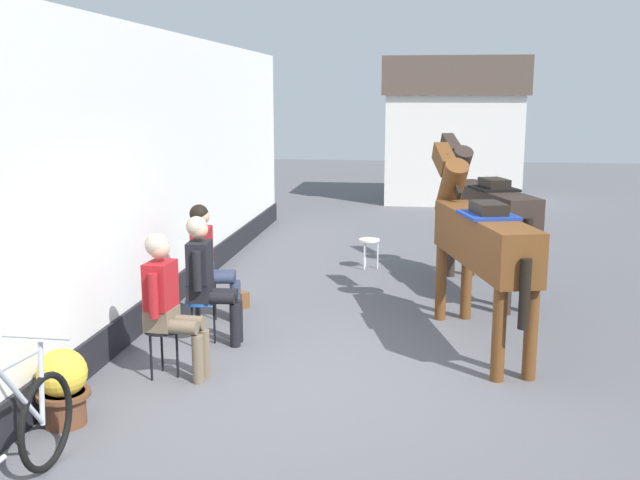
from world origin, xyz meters
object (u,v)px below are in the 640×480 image
object	(u,v)px
saddled_horse_near	(480,237)
spare_stool_white	(369,243)
seated_visitor_far	(208,256)
flower_planter_near	(63,386)
leaning_bicycle	(4,451)
satchel_bag	(240,298)
saddled_horse_far	(486,207)
seated_visitor_middle	(206,273)
seated_visitor_near	(167,298)

from	to	relation	value
saddled_horse_near	spare_stool_white	world-z (taller)	saddled_horse_near
seated_visitor_far	flower_planter_near	size ratio (longest dim) A/B	2.17
leaning_bicycle	satchel_bag	distance (m)	4.77
saddled_horse_near	saddled_horse_far	world-z (taller)	same
seated_visitor_middle	spare_stool_white	size ratio (longest dim) A/B	3.02
seated_visitor_far	flower_planter_near	distance (m)	2.97
seated_visitor_near	seated_visitor_far	world-z (taller)	same
seated_visitor_near	flower_planter_near	world-z (taller)	seated_visitor_near
satchel_bag	leaning_bicycle	bearing A→B (deg)	127.92
saddled_horse_near	spare_stool_white	size ratio (longest dim) A/B	6.38
flower_planter_near	satchel_bag	xyz separation A→B (m)	(0.57, 3.53, -0.23)
saddled_horse_far	seated_visitor_near	bearing A→B (deg)	-131.21
seated_visitor_middle	leaning_bicycle	size ratio (longest dim) A/B	0.79
saddled_horse_near	leaning_bicycle	xyz separation A→B (m)	(-3.23, -3.76, -0.76)
saddled_horse_far	spare_stool_white	size ratio (longest dim) A/B	6.28
spare_stool_white	seated_visitor_far	bearing A→B (deg)	-120.17
seated_visitor_near	seated_visitor_far	bearing A→B (deg)	94.70
saddled_horse_near	flower_planter_near	distance (m)	4.36
spare_stool_white	satchel_bag	world-z (taller)	spare_stool_white
seated_visitor_middle	seated_visitor_far	world-z (taller)	same
seated_visitor_far	leaning_bicycle	xyz separation A→B (m)	(-0.14, -4.13, -0.38)
seated_visitor_far	saddled_horse_far	size ratio (longest dim) A/B	0.48
seated_visitor_near	seated_visitor_middle	bearing A→B (deg)	85.59
spare_stool_white	seated_visitor_near	bearing A→B (deg)	-108.09
seated_visitor_near	satchel_bag	distance (m)	2.51
flower_planter_near	spare_stool_white	world-z (taller)	flower_planter_near
flower_planter_near	seated_visitor_near	bearing A→B (deg)	65.57
seated_visitor_middle	flower_planter_near	size ratio (longest dim) A/B	2.17
seated_visitor_far	saddled_horse_far	distance (m)	3.81
seated_visitor_near	saddled_horse_far	bearing A→B (deg)	48.79
seated_visitor_middle	saddled_horse_near	size ratio (longest dim) A/B	0.47
seated_visitor_middle	spare_stool_white	distance (m)	4.02
seated_visitor_near	seated_visitor_far	xyz separation A→B (m)	(-0.15, 1.81, 0.00)
seated_visitor_far	seated_visitor_near	bearing A→B (deg)	-85.30
saddled_horse_far	satchel_bag	distance (m)	3.50
seated_visitor_far	saddled_horse_far	world-z (taller)	saddled_horse_far
seated_visitor_far	satchel_bag	distance (m)	0.94
seated_visitor_near	seated_visitor_far	size ratio (longest dim) A/B	1.00
saddled_horse_near	spare_stool_white	bearing A→B (deg)	113.15
satchel_bag	saddled_horse_near	bearing A→B (deg)	-156.69
flower_planter_near	saddled_horse_near	bearing A→B (deg)	36.46
seated_visitor_near	seated_visitor_middle	xyz separation A→B (m)	(0.08, 0.99, 0.00)
seated_visitor_middle	saddled_horse_near	bearing A→B (deg)	8.87
seated_visitor_far	leaning_bicycle	world-z (taller)	seated_visitor_far
seated_visitor_middle	flower_planter_near	world-z (taller)	seated_visitor_middle
spare_stool_white	leaning_bicycle	bearing A→B (deg)	-104.56
leaning_bicycle	saddled_horse_near	bearing A→B (deg)	49.33
seated_visitor_middle	saddled_horse_near	world-z (taller)	saddled_horse_near
saddled_horse_near	satchel_bag	xyz separation A→B (m)	(-2.87, 0.98, -1.06)
saddled_horse_far	satchel_bag	size ratio (longest dim) A/B	10.31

